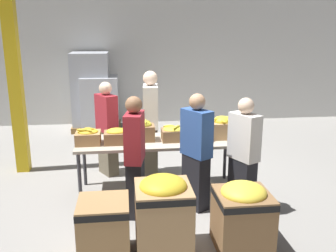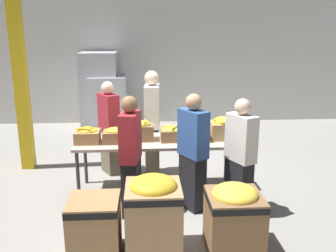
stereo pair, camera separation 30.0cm
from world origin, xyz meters
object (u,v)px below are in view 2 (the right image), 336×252
volunteer_2 (131,157)px  banana_box_0 (87,135)px  donation_bin_2 (234,216)px  sorting_table (157,144)px  banana_box_3 (173,133)px  banana_box_1 (115,135)px  volunteer_0 (109,128)px  pallet_stack_0 (100,91)px  volunteer_4 (152,124)px  donation_bin_1 (154,213)px  banana_box_5 (222,128)px  support_pillar (18,49)px  pallet_stack_1 (109,103)px  donation_bin_0 (95,225)px  banana_box_4 (196,132)px  volunteer_3 (240,158)px  banana_box_2 (142,130)px  volunteer_1 (193,153)px

volunteer_2 → banana_box_0: bearing=54.3°
volunteer_2 → donation_bin_2: size_ratio=2.06×
sorting_table → banana_box_3: banana_box_3 is taller
banana_box_1 → volunteer_0: bearing=101.2°
pallet_stack_0 → volunteer_2: bearing=-78.7°
volunteer_4 → donation_bin_1: volunteer_4 is taller
donation_bin_1 → pallet_stack_0: pallet_stack_0 is taller
banana_box_0 → banana_box_1: banana_box_0 is taller
banana_box_5 → volunteer_2: (-1.29, -0.72, -0.17)m
banana_box_1 → volunteer_0: size_ratio=0.22×
banana_box_1 → banana_box_3: 0.80m
volunteer_4 → support_pillar: bearing=-96.8°
volunteer_4 → donation_bin_1: 2.28m
pallet_stack_1 → donation_bin_2: bearing=-70.8°
donation_bin_0 → donation_bin_2: 1.47m
banana_box_4 → pallet_stack_0: size_ratio=0.19×
banana_box_4 → donation_bin_0: 2.08m
volunteer_3 → support_pillar: 3.88m
banana_box_4 → donation_bin_2: bearing=-82.4°
banana_box_4 → volunteer_3: 0.87m
donation_bin_0 → support_pillar: 3.45m
volunteer_0 → donation_bin_0: bearing=-29.4°
banana_box_1 → banana_box_2: bearing=15.9°
banana_box_0 → support_pillar: size_ratio=0.08×
volunteer_0 → volunteer_2: (0.40, -1.46, 0.01)m
volunteer_2 → pallet_stack_0: pallet_stack_0 is taller
banana_box_3 → donation_bin_2: 1.71m
sorting_table → banana_box_2: 0.30m
banana_box_5 → volunteer_3: volunteer_3 is taller
volunteer_1 → donation_bin_1: bearing=121.1°
banana_box_3 → volunteer_4: (-0.27, 0.70, -0.04)m
volunteer_0 → donation_bin_2: size_ratio=2.03×
support_pillar → pallet_stack_1: support_pillar is taller
banana_box_3 → banana_box_0: bearing=-179.0°
donation_bin_2 → banana_box_3: bearing=109.3°
support_pillar → pallet_stack_0: size_ratio=2.24×
volunteer_0 → pallet_stack_1: bearing=155.1°
volunteer_0 → pallet_stack_1: (-0.27, 2.78, -0.14)m
sorting_table → banana_box_4: size_ratio=6.69×
volunteer_1 → donation_bin_1: 1.17m
donation_bin_1 → volunteer_3: bearing=36.9°
banana_box_2 → pallet_stack_0: pallet_stack_0 is taller
banana_box_4 → pallet_stack_1: pallet_stack_1 is taller
banana_box_4 → support_pillar: support_pillar is taller
donation_bin_0 → volunteer_1: bearing=40.8°
volunteer_1 → pallet_stack_1: bearing=-11.1°
banana_box_5 → volunteer_4: size_ratio=0.22×
sorting_table → volunteer_2: size_ratio=1.49×
volunteer_4 → donation_bin_2: size_ratio=2.26×
volunteer_1 → pallet_stack_0: 4.57m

